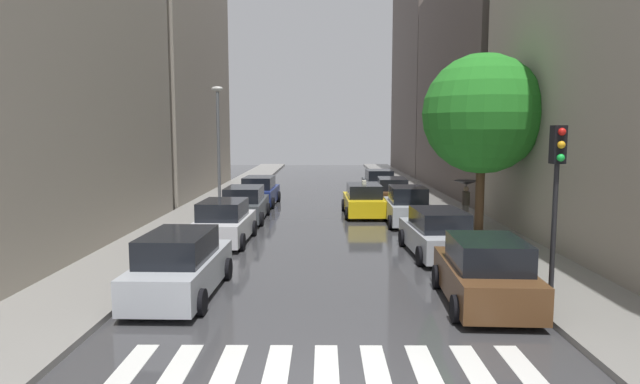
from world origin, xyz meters
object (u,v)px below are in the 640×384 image
(parked_car_right_fifth, at_px, (379,183))
(pedestrian_foreground, at_px, (466,191))
(parked_car_right_third, at_px, (407,207))
(street_tree_right, at_px, (482,114))
(parked_car_left_second, at_px, (224,223))
(parked_car_left_fourth, at_px, (260,192))
(lamp_post_left, at_px, (218,139))
(parked_car_left_nearest, at_px, (181,266))
(parked_car_right_fourth, at_px, (392,192))
(traffic_light_right_corner, at_px, (557,175))
(parked_car_right_nearest, at_px, (485,274))
(parked_car_left_third, at_px, (245,205))
(parked_car_right_second, at_px, (437,234))
(taxi_midroad, at_px, (364,201))

(parked_car_right_fifth, xyz_separation_m, pedestrian_foreground, (2.74, -12.27, 0.82))
(parked_car_right_third, distance_m, street_tree_right, 5.63)
(parked_car_left_second, relative_size, parked_car_left_fourth, 0.93)
(parked_car_left_fourth, xyz_separation_m, lamp_post_left, (-1.75, -3.01, 3.11))
(lamp_post_left, bearing_deg, pedestrian_foreground, -16.79)
(parked_car_left_nearest, distance_m, parked_car_right_fourth, 19.07)
(traffic_light_right_corner, bearing_deg, parked_car_right_third, 97.79)
(parked_car_right_nearest, xyz_separation_m, street_tree_right, (2.37, 8.78, 4.19))
(parked_car_left_third, distance_m, parked_car_left_fourth, 5.42)
(parked_car_right_third, height_order, parked_car_right_fifth, parked_car_right_third)
(parked_car_left_second, relative_size, parked_car_right_fifth, 1.02)
(parked_car_left_third, distance_m, pedestrian_foreground, 10.43)
(parked_car_right_nearest, relative_size, lamp_post_left, 0.65)
(pedestrian_foreground, bearing_deg, parked_car_right_nearest, 170.72)
(pedestrian_foreground, xyz_separation_m, street_tree_right, (-0.14, -2.64, 3.39))
(parked_car_left_second, distance_m, street_tree_right, 11.14)
(parked_car_left_second, height_order, pedestrian_foreground, pedestrian_foreground)
(parked_car_left_third, bearing_deg, parked_car_right_second, -133.46)
(parked_car_left_fourth, distance_m, parked_car_right_fifth, 9.40)
(pedestrian_foreground, height_order, street_tree_right, street_tree_right)
(parked_car_left_third, distance_m, parked_car_right_nearest, 14.86)
(parked_car_left_third, relative_size, street_tree_right, 0.66)
(parked_car_left_fourth, bearing_deg, parked_car_right_second, -146.99)
(parked_car_left_nearest, distance_m, pedestrian_foreground, 14.87)
(parked_car_left_fourth, xyz_separation_m, parked_car_right_fifth, (7.53, 5.64, -0.01))
(parked_car_left_fourth, bearing_deg, parked_car_left_second, -178.77)
(parked_car_left_second, bearing_deg, parked_car_right_third, -59.86)
(parked_car_left_nearest, distance_m, parked_car_left_second, 6.71)
(parked_car_right_fourth, distance_m, lamp_post_left, 10.45)
(parked_car_left_fourth, bearing_deg, traffic_light_right_corner, -151.57)
(parked_car_right_second, height_order, lamp_post_left, lamp_post_left)
(parked_car_right_nearest, distance_m, taxi_midroad, 14.44)
(parked_car_right_nearest, relative_size, taxi_midroad, 0.93)
(parked_car_left_fourth, distance_m, parked_car_right_third, 9.98)
(parked_car_right_second, distance_m, lamp_post_left, 13.88)
(parked_car_right_second, relative_size, parked_car_right_fourth, 0.95)
(parked_car_left_fourth, xyz_separation_m, street_tree_right, (10.12, -9.28, 4.20))
(parked_car_right_fourth, distance_m, parked_car_right_fifth, 5.57)
(parked_car_left_third, height_order, traffic_light_right_corner, traffic_light_right_corner)
(parked_car_left_nearest, bearing_deg, street_tree_right, -49.98)
(parked_car_right_nearest, bearing_deg, pedestrian_foreground, -9.57)
(traffic_light_right_corner, bearing_deg, parked_car_right_fifth, 94.09)
(parked_car_right_third, relative_size, traffic_light_right_corner, 0.94)
(parked_car_right_nearest, bearing_deg, parked_car_right_fifth, 3.38)
(pedestrian_foreground, bearing_deg, parked_car_right_second, 160.09)
(parked_car_left_third, bearing_deg, taxi_midroad, -74.47)
(street_tree_right, relative_size, traffic_light_right_corner, 1.69)
(parked_car_left_nearest, relative_size, parked_car_right_nearest, 1.12)
(parked_car_left_nearest, xyz_separation_m, parked_car_right_second, (7.70, 4.69, -0.04))
(parked_car_left_second, bearing_deg, pedestrian_foreground, -67.29)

